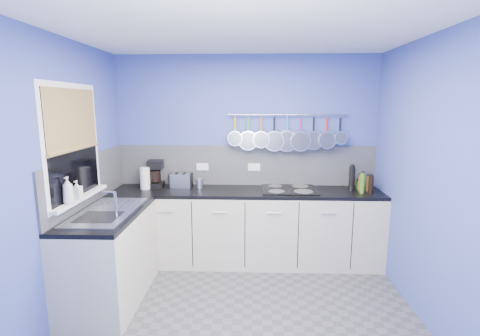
# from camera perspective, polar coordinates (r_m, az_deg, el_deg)

# --- Properties ---
(floor) EXTENTS (3.20, 3.00, 0.02)m
(floor) POSITION_cam_1_polar(r_m,az_deg,el_deg) (3.47, 0.41, -23.38)
(floor) COLOR #47474C
(floor) RESTS_ON ground
(ceiling) EXTENTS (3.20, 3.00, 0.02)m
(ceiling) POSITION_cam_1_polar(r_m,az_deg,el_deg) (2.94, 0.48, 22.04)
(ceiling) COLOR white
(ceiling) RESTS_ON ground
(wall_back) EXTENTS (3.20, 0.02, 2.50)m
(wall_back) POSITION_cam_1_polar(r_m,az_deg,el_deg) (4.44, 1.00, 1.77)
(wall_back) COLOR #3D4BA1
(wall_back) RESTS_ON ground
(wall_front) EXTENTS (3.20, 0.02, 2.50)m
(wall_front) POSITION_cam_1_polar(r_m,az_deg,el_deg) (1.53, -1.26, -15.52)
(wall_front) COLOR #3D4BA1
(wall_front) RESTS_ON ground
(wall_left) EXTENTS (0.02, 3.00, 2.50)m
(wall_left) POSITION_cam_1_polar(r_m,az_deg,el_deg) (3.41, -27.78, -2.11)
(wall_left) COLOR #3D4BA1
(wall_left) RESTS_ON ground
(wall_right) EXTENTS (0.02, 3.00, 2.50)m
(wall_right) POSITION_cam_1_polar(r_m,az_deg,el_deg) (3.33, 29.40, -2.52)
(wall_right) COLOR #3D4BA1
(wall_right) RESTS_ON ground
(backsplash_back) EXTENTS (3.20, 0.02, 0.50)m
(backsplash_back) POSITION_cam_1_polar(r_m,az_deg,el_deg) (4.43, 0.99, 0.45)
(backsplash_back) COLOR gray
(backsplash_back) RESTS_ON wall_back
(backsplash_left) EXTENTS (0.02, 1.80, 0.50)m
(backsplash_left) POSITION_cam_1_polar(r_m,az_deg,el_deg) (3.93, -23.09, -1.68)
(backsplash_left) COLOR gray
(backsplash_left) RESTS_ON wall_left
(cabinet_run_back) EXTENTS (3.20, 0.60, 0.86)m
(cabinet_run_back) POSITION_cam_1_polar(r_m,az_deg,el_deg) (4.34, 0.89, -9.62)
(cabinet_run_back) COLOR beige
(cabinet_run_back) RESTS_ON ground
(worktop_back) EXTENTS (3.20, 0.60, 0.04)m
(worktop_back) POSITION_cam_1_polar(r_m,az_deg,el_deg) (4.21, 0.90, -3.86)
(worktop_back) COLOR black
(worktop_back) RESTS_ON cabinet_run_back
(cabinet_run_left) EXTENTS (0.60, 1.20, 0.86)m
(cabinet_run_left) POSITION_cam_1_polar(r_m,az_deg,el_deg) (3.77, -20.18, -13.48)
(cabinet_run_left) COLOR beige
(cabinet_run_left) RESTS_ON ground
(worktop_left) EXTENTS (0.60, 1.20, 0.04)m
(worktop_left) POSITION_cam_1_polar(r_m,az_deg,el_deg) (3.62, -20.63, -6.94)
(worktop_left) COLOR black
(worktop_left) RESTS_ON cabinet_run_left
(window_frame) EXTENTS (0.01, 1.00, 1.10)m
(window_frame) POSITION_cam_1_polar(r_m,az_deg,el_deg) (3.60, -25.36, 3.56)
(window_frame) COLOR white
(window_frame) RESTS_ON wall_left
(window_glass) EXTENTS (0.01, 0.90, 1.00)m
(window_glass) POSITION_cam_1_polar(r_m,az_deg,el_deg) (3.60, -25.29, 3.56)
(window_glass) COLOR black
(window_glass) RESTS_ON wall_left
(bamboo_blind) EXTENTS (0.01, 0.90, 0.55)m
(bamboo_blind) POSITION_cam_1_polar(r_m,az_deg,el_deg) (3.58, -25.45, 7.14)
(bamboo_blind) COLOR olive
(bamboo_blind) RESTS_ON wall_left
(window_sill) EXTENTS (0.10, 0.98, 0.03)m
(window_sill) POSITION_cam_1_polar(r_m,az_deg,el_deg) (3.68, -24.39, -4.41)
(window_sill) COLOR white
(window_sill) RESTS_ON wall_left
(sink_unit) EXTENTS (0.50, 0.95, 0.01)m
(sink_unit) POSITION_cam_1_polar(r_m,az_deg,el_deg) (3.61, -20.66, -6.57)
(sink_unit) COLOR silver
(sink_unit) RESTS_ON worktop_left
(mixer_tap) EXTENTS (0.12, 0.08, 0.26)m
(mixer_tap) POSITION_cam_1_polar(r_m,az_deg,el_deg) (3.36, -19.44, -5.52)
(mixer_tap) COLOR silver
(mixer_tap) RESTS_ON worktop_left
(socket_left) EXTENTS (0.15, 0.01, 0.09)m
(socket_left) POSITION_cam_1_polar(r_m,az_deg,el_deg) (4.47, -6.08, 0.21)
(socket_left) COLOR white
(socket_left) RESTS_ON backsplash_back
(socket_right) EXTENTS (0.15, 0.01, 0.09)m
(socket_right) POSITION_cam_1_polar(r_m,az_deg,el_deg) (4.42, 2.28, 0.15)
(socket_right) COLOR white
(socket_right) RESTS_ON backsplash_back
(pot_rail) EXTENTS (1.45, 0.02, 0.02)m
(pot_rail) POSITION_cam_1_polar(r_m,az_deg,el_deg) (4.35, 7.68, 8.51)
(pot_rail) COLOR silver
(pot_rail) RESTS_ON wall_back
(soap_bottle_a) EXTENTS (0.10, 0.10, 0.24)m
(soap_bottle_a) POSITION_cam_1_polar(r_m,az_deg,el_deg) (3.43, -26.05, -3.25)
(soap_bottle_a) COLOR white
(soap_bottle_a) RESTS_ON window_sill
(soap_bottle_b) EXTENTS (0.08, 0.08, 0.17)m
(soap_bottle_b) POSITION_cam_1_polar(r_m,az_deg,el_deg) (3.57, -24.86, -3.21)
(soap_bottle_b) COLOR white
(soap_bottle_b) RESTS_ON window_sill
(paper_towel) EXTENTS (0.12, 0.12, 0.26)m
(paper_towel) POSITION_cam_1_polar(r_m,az_deg,el_deg) (4.39, -15.10, -1.62)
(paper_towel) COLOR white
(paper_towel) RESTS_ON worktop_back
(coffee_maker) EXTENTS (0.20, 0.22, 0.33)m
(coffee_maker) POSITION_cam_1_polar(r_m,az_deg,el_deg) (4.44, -13.53, -0.93)
(coffee_maker) COLOR black
(coffee_maker) RESTS_ON worktop_back
(toaster) EXTENTS (0.27, 0.17, 0.17)m
(toaster) POSITION_cam_1_polar(r_m,az_deg,el_deg) (4.40, -9.54, -1.98)
(toaster) COLOR silver
(toaster) RESTS_ON worktop_back
(canister) EXTENTS (0.10, 0.10, 0.12)m
(canister) POSITION_cam_1_polar(r_m,az_deg,el_deg) (4.31, -6.59, -2.51)
(canister) COLOR silver
(canister) RESTS_ON worktop_back
(hob) EXTENTS (0.64, 0.56, 0.01)m
(hob) POSITION_cam_1_polar(r_m,az_deg,el_deg) (4.27, 7.89, -3.39)
(hob) COLOR black
(hob) RESTS_ON worktop_back
(pan_0) EXTENTS (0.18, 0.09, 0.37)m
(pan_0) POSITION_cam_1_polar(r_m,az_deg,el_deg) (4.34, -0.80, 6.12)
(pan_0) COLOR silver
(pan_0) RESTS_ON pot_rail
(pan_1) EXTENTS (0.24, 0.07, 0.43)m
(pan_1) POSITION_cam_1_polar(r_m,az_deg,el_deg) (4.33, 1.31, 5.75)
(pan_1) COLOR silver
(pan_1) RESTS_ON pot_rail
(pan_2) EXTENTS (0.21, 0.10, 0.40)m
(pan_2) POSITION_cam_1_polar(r_m,az_deg,el_deg) (4.33, 3.42, 5.95)
(pan_2) COLOR silver
(pan_2) RESTS_ON pot_rail
(pan_3) EXTENTS (0.25, 0.08, 0.44)m
(pan_3) POSITION_cam_1_polar(r_m,az_deg,el_deg) (4.34, 5.53, 5.65)
(pan_3) COLOR silver
(pan_3) RESTS_ON pot_rail
(pan_4) EXTENTS (0.26, 0.06, 0.45)m
(pan_4) POSITION_cam_1_polar(r_m,az_deg,el_deg) (4.35, 7.62, 5.57)
(pan_4) COLOR silver
(pan_4) RESTS_ON pot_rail
(pan_5) EXTENTS (0.25, 0.09, 0.44)m
(pan_5) POSITION_cam_1_polar(r_m,az_deg,el_deg) (4.37, 9.70, 5.58)
(pan_5) COLOR silver
(pan_5) RESTS_ON pot_rail
(pan_6) EXTENTS (0.23, 0.08, 0.42)m
(pan_6) POSITION_cam_1_polar(r_m,az_deg,el_deg) (4.40, 11.77, 5.66)
(pan_6) COLOR silver
(pan_6) RESTS_ON pot_rail
(pan_7) EXTENTS (0.21, 0.10, 0.40)m
(pan_7) POSITION_cam_1_polar(r_m,az_deg,el_deg) (4.42, 13.81, 5.71)
(pan_7) COLOR silver
(pan_7) RESTS_ON pot_rail
(pan_8) EXTENTS (0.16, 0.11, 0.35)m
(pan_8) POSITION_cam_1_polar(r_m,az_deg,el_deg) (4.46, 15.83, 6.00)
(pan_8) COLOR silver
(pan_8) RESTS_ON pot_rail
(condiment_0) EXTENTS (0.05, 0.05, 0.11)m
(condiment_0) POSITION_cam_1_polar(r_m,az_deg,el_deg) (4.51, 19.90, -2.54)
(condiment_0) COLOR #8C5914
(condiment_0) RESTS_ON worktop_back
(condiment_1) EXTENTS (0.05, 0.05, 0.10)m
(condiment_1) POSITION_cam_1_polar(r_m,az_deg,el_deg) (4.49, 18.57, -2.58)
(condiment_1) COLOR #265919
(condiment_1) RESTS_ON worktop_back
(condiment_2) EXTENTS (0.06, 0.06, 0.23)m
(condiment_2) POSITION_cam_1_polar(r_m,az_deg,el_deg) (4.47, 17.71, -1.71)
(condiment_2) COLOR #4C190C
(condiment_2) RESTS_ON worktop_back
(condiment_3) EXTENTS (0.06, 0.06, 0.18)m
(condiment_3) POSITION_cam_1_polar(r_m,az_deg,el_deg) (4.41, 20.03, -2.38)
(condiment_3) COLOR brown
(condiment_3) RESTS_ON worktop_back
(condiment_4) EXTENTS (0.05, 0.05, 0.19)m
(condiment_4) POSITION_cam_1_polar(r_m,az_deg,el_deg) (4.39, 18.91, -2.29)
(condiment_4) COLOR brown
(condiment_4) RESTS_ON worktop_back
(condiment_5) EXTENTS (0.07, 0.07, 0.29)m
(condiment_5) POSITION_cam_1_polar(r_m,az_deg,el_deg) (4.36, 17.59, -1.61)
(condiment_5) COLOR black
(condiment_5) RESTS_ON worktop_back
(condiment_6) EXTENTS (0.06, 0.06, 0.20)m
(condiment_6) POSITION_cam_1_polar(r_m,az_deg,el_deg) (4.31, 20.38, -2.58)
(condiment_6) COLOR black
(condiment_6) RESTS_ON worktop_back
(condiment_7) EXTENTS (0.05, 0.05, 0.24)m
(condiment_7) POSITION_cam_1_polar(r_m,az_deg,el_deg) (4.28, 19.17, -2.32)
(condiment_7) COLOR #3F721E
(condiment_7) RESTS_ON worktop_back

